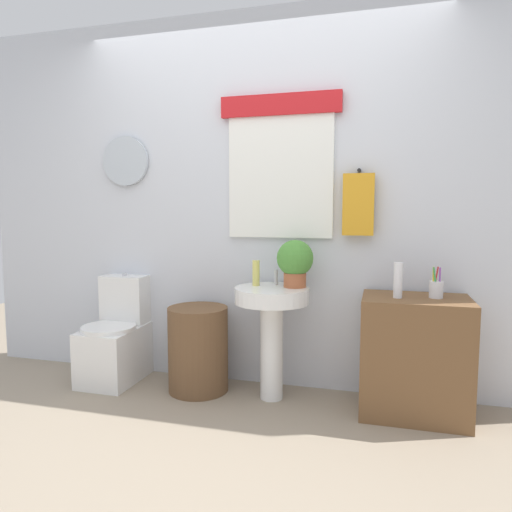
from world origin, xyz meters
The scene contains 11 objects.
ground_plane centered at (0.00, 0.00, 0.00)m, with size 8.00×8.00×0.00m, color gray.
back_wall centered at (0.00, 1.15, 1.31)m, with size 4.40×0.18×2.60m.
toilet centered at (-1.00, 0.89, 0.29)m, with size 0.38×0.51×0.77m.
laundry_hamper centered at (-0.35, 0.85, 0.29)m, with size 0.41×0.41×0.58m, color brown.
pedestal_sink centered at (0.17, 0.85, 0.55)m, with size 0.48×0.48×0.74m.
faucet centered at (0.17, 0.97, 0.79)m, with size 0.03×0.03×0.10m, color silver.
wooden_cabinet centered at (1.06, 0.85, 0.36)m, with size 0.63×0.44×0.72m, color brown.
soap_bottle centered at (0.05, 0.90, 0.83)m, with size 0.05×0.05×0.17m, color #DBD166.
potted_plant centered at (0.31, 0.91, 0.91)m, with size 0.24×0.24×0.31m.
lotion_bottle centered at (0.95, 0.81, 0.83)m, with size 0.05×0.05×0.21m, color white.
toothbrush_cup centered at (1.17, 0.87, 0.78)m, with size 0.08×0.08×0.19m.
Camera 1 is at (0.86, -2.03, 1.25)m, focal length 32.41 mm.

